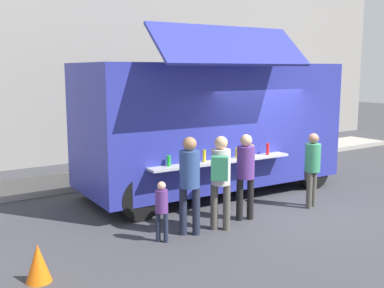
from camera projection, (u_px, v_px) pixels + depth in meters
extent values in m
plane|color=#38383D|center=(288.00, 210.00, 9.84)|extent=(60.00, 60.00, 0.00)
cube|color=#9E998E|center=(13.00, 190.00, 11.23)|extent=(28.00, 1.60, 0.15)
cube|color=gray|center=(8.00, 45.00, 14.39)|extent=(32.00, 2.40, 7.41)
cube|color=#2A3196|center=(210.00, 123.00, 11.08)|extent=(6.28, 2.73, 2.78)
cube|color=#2A3196|center=(232.00, 45.00, 9.09)|extent=(3.43, 1.07, 0.82)
cube|color=black|center=(217.00, 114.00, 9.73)|extent=(3.23, 0.25, 1.25)
cube|color=#B7B7BC|center=(222.00, 161.00, 9.70)|extent=(3.41, 0.50, 0.05)
cylinder|color=green|center=(169.00, 161.00, 9.08)|extent=(0.08, 0.08, 0.21)
cylinder|color=black|center=(187.00, 160.00, 9.28)|extent=(0.06, 0.06, 0.18)
cylinder|color=yellow|center=(204.00, 156.00, 9.50)|extent=(0.06, 0.06, 0.25)
cylinder|color=green|center=(222.00, 155.00, 9.71)|extent=(0.08, 0.08, 0.19)
cylinder|color=yellow|center=(237.00, 153.00, 9.90)|extent=(0.07, 0.07, 0.23)
cylinder|color=yellow|center=(252.00, 150.00, 10.14)|extent=(0.08, 0.08, 0.25)
cylinder|color=red|center=(268.00, 149.00, 10.30)|extent=(0.07, 0.07, 0.26)
cube|color=black|center=(303.00, 98.00, 12.58)|extent=(0.17, 2.09, 1.23)
cylinder|color=black|center=(257.00, 157.00, 13.42)|extent=(0.90, 0.28, 0.90)
cylinder|color=black|center=(313.00, 170.00, 11.62)|extent=(0.90, 0.28, 0.90)
cylinder|color=black|center=(100.00, 177.00, 10.94)|extent=(0.90, 0.28, 0.90)
cylinder|color=black|center=(140.00, 198.00, 9.13)|extent=(0.90, 0.28, 0.90)
cone|color=orange|center=(38.00, 263.00, 6.48)|extent=(0.36, 0.36, 0.55)
cylinder|color=#2D5F39|center=(257.00, 146.00, 15.16)|extent=(0.60, 0.60, 0.94)
cylinder|color=black|center=(240.00, 199.00, 9.12)|extent=(0.13, 0.13, 0.84)
cylinder|color=black|center=(250.00, 199.00, 9.18)|extent=(0.13, 0.13, 0.84)
cylinder|color=#553080|center=(246.00, 162.00, 9.04)|extent=(0.35, 0.35, 0.63)
sphere|color=tan|center=(246.00, 140.00, 8.97)|extent=(0.24, 0.24, 0.24)
cylinder|color=#504B44|center=(214.00, 207.00, 8.60)|extent=(0.14, 0.14, 0.86)
cylinder|color=#504B44|center=(227.00, 207.00, 8.57)|extent=(0.14, 0.14, 0.86)
cylinder|color=beige|center=(221.00, 167.00, 8.46)|extent=(0.36, 0.36, 0.65)
sphere|color=tan|center=(221.00, 143.00, 8.39)|extent=(0.24, 0.24, 0.24)
cube|color=#338960|center=(220.00, 168.00, 8.19)|extent=(0.35, 0.34, 0.42)
cylinder|color=#1F2438|center=(183.00, 211.00, 8.32)|extent=(0.14, 0.14, 0.88)
cylinder|color=#1F2438|center=(196.00, 211.00, 8.31)|extent=(0.14, 0.14, 0.88)
cylinder|color=#2D4884|center=(190.00, 169.00, 8.19)|extent=(0.36, 0.36, 0.66)
sphere|color=#A1734D|center=(190.00, 144.00, 8.12)|extent=(0.25, 0.25, 0.25)
cylinder|color=#4C4A41|center=(309.00, 190.00, 9.91)|extent=(0.13, 0.13, 0.79)
cylinder|color=#4C4A41|center=(313.00, 188.00, 10.07)|extent=(0.13, 0.13, 0.79)
cylinder|color=#368B60|center=(313.00, 158.00, 9.88)|extent=(0.33, 0.33, 0.60)
sphere|color=#966B53|center=(314.00, 139.00, 9.81)|extent=(0.22, 0.22, 0.22)
cylinder|color=#1E2439|center=(158.00, 227.00, 8.01)|extent=(0.08, 0.08, 0.52)
cylinder|color=#1E2439|center=(166.00, 228.00, 7.97)|extent=(0.08, 0.08, 0.52)
cylinder|color=#5B307B|center=(162.00, 201.00, 7.92)|extent=(0.22, 0.22, 0.40)
sphere|color=#DCA489|center=(162.00, 186.00, 7.87)|extent=(0.15, 0.15, 0.15)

